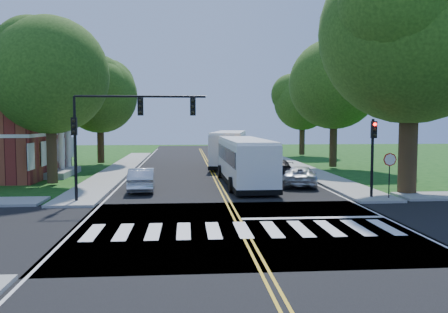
{
  "coord_description": "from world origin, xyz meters",
  "views": [
    {
      "loc": [
        -2.29,
        -19.38,
        4.42
      ],
      "look_at": [
        -0.11,
        7.63,
        2.4
      ],
      "focal_mm": 38.0,
      "sensor_mm": 36.0,
      "label": 1
    }
  ],
  "objects": [
    {
      "name": "hatchback",
      "position": [
        -5.08,
        10.61,
        0.75
      ],
      "size": [
        1.76,
        4.54,
        1.47
      ],
      "primitive_type": "imported",
      "rotation": [
        0.0,
        0.0,
        3.19
      ],
      "color": "silver",
      "rests_on": "road"
    },
    {
      "name": "edge_line_e",
      "position": [
        6.8,
        22.0,
        0.01
      ],
      "size": [
        0.12,
        70.0,
        0.01
      ],
      "primitive_type": "cube",
      "color": "silver",
      "rests_on": "road"
    },
    {
      "name": "sidewalk_ne",
      "position": [
        8.3,
        25.0,
        0.07
      ],
      "size": [
        2.6,
        40.0,
        0.15
      ],
      "primitive_type": "cube",
      "color": "gray",
      "rests_on": "ground"
    },
    {
      "name": "road",
      "position": [
        0.0,
        18.0,
        0.01
      ],
      "size": [
        14.0,
        96.0,
        0.01
      ],
      "primitive_type": "cube",
      "color": "black",
      "rests_on": "ground"
    },
    {
      "name": "tree_west_near",
      "position": [
        -11.5,
        14.0,
        7.53
      ],
      "size": [
        8.0,
        8.0,
        11.4
      ],
      "color": "#382816",
      "rests_on": "ground"
    },
    {
      "name": "tree_ne_big",
      "position": [
        11.0,
        8.0,
        9.62
      ],
      "size": [
        10.8,
        10.8,
        14.91
      ],
      "color": "#382816",
      "rests_on": "ground"
    },
    {
      "name": "crosswalk",
      "position": [
        0.0,
        -0.5,
        0.02
      ],
      "size": [
        12.6,
        3.0,
        0.01
      ],
      "primitive_type": "cube",
      "color": "silver",
      "rests_on": "road"
    },
    {
      "name": "signal_ne",
      "position": [
        8.2,
        6.44,
        2.96
      ],
      "size": [
        0.3,
        0.46,
        4.4
      ],
      "color": "black",
      "rests_on": "ground"
    },
    {
      "name": "suv",
      "position": [
        5.48,
        12.19,
        0.68
      ],
      "size": [
        3.36,
        5.24,
        1.34
      ],
      "primitive_type": "imported",
      "rotation": [
        0.0,
        0.0,
        2.89
      ],
      "color": "silver",
      "rests_on": "road"
    },
    {
      "name": "bus_lead",
      "position": [
        1.79,
        13.22,
        1.7
      ],
      "size": [
        3.15,
        12.38,
        3.19
      ],
      "rotation": [
        0.0,
        0.0,
        3.16
      ],
      "color": "white",
      "rests_on": "road"
    },
    {
      "name": "edge_line_w",
      "position": [
        -6.8,
        22.0,
        0.01
      ],
      "size": [
        0.12,
        70.0,
        0.01
      ],
      "primitive_type": "cube",
      "color": "silver",
      "rests_on": "road"
    },
    {
      "name": "dark_sedan",
      "position": [
        5.17,
        18.52,
        0.68
      ],
      "size": [
        1.9,
        4.59,
        1.33
      ],
      "primitive_type": "imported",
      "rotation": [
        0.0,
        0.0,
        3.13
      ],
      "color": "black",
      "rests_on": "road"
    },
    {
      "name": "center_line",
      "position": [
        0.0,
        22.0,
        0.01
      ],
      "size": [
        0.36,
        70.0,
        0.01
      ],
      "primitive_type": "cube",
      "color": "gold",
      "rests_on": "road"
    },
    {
      "name": "tree_west_far",
      "position": [
        -11.0,
        30.0,
        7.0
      ],
      "size": [
        7.6,
        7.6,
        10.67
      ],
      "color": "#382816",
      "rests_on": "ground"
    },
    {
      "name": "tree_east_far",
      "position": [
        12.5,
        40.0,
        6.86
      ],
      "size": [
        7.2,
        7.2,
        10.34
      ],
      "color": "#382816",
      "rests_on": "ground"
    },
    {
      "name": "sidewalk_nw",
      "position": [
        -8.3,
        25.0,
        0.07
      ],
      "size": [
        2.6,
        40.0,
        0.15
      ],
      "primitive_type": "cube",
      "color": "gray",
      "rests_on": "ground"
    },
    {
      "name": "stop_bar",
      "position": [
        3.5,
        1.6,
        0.02
      ],
      "size": [
        6.6,
        0.4,
        0.01
      ],
      "primitive_type": "cube",
      "color": "silver",
      "rests_on": "road"
    },
    {
      "name": "stop_sign",
      "position": [
        9.0,
        5.98,
        2.03
      ],
      "size": [
        0.76,
        0.08,
        2.53
      ],
      "color": "black",
      "rests_on": "ground"
    },
    {
      "name": "cross_road",
      "position": [
        0.0,
        0.0,
        0.01
      ],
      "size": [
        60.0,
        12.0,
        0.01
      ],
      "primitive_type": "cube",
      "color": "black",
      "rests_on": "ground"
    },
    {
      "name": "ground",
      "position": [
        0.0,
        0.0,
        0.0
      ],
      "size": [
        140.0,
        140.0,
        0.0
      ],
      "primitive_type": "plane",
      "color": "#0F3E10",
      "rests_on": "ground"
    },
    {
      "name": "bus_follow",
      "position": [
        2.03,
        27.39,
        1.8
      ],
      "size": [
        4.88,
        13.35,
        3.39
      ],
      "rotation": [
        0.0,
        0.0,
        2.98
      ],
      "color": "white",
      "rests_on": "road"
    },
    {
      "name": "tree_east_mid",
      "position": [
        11.5,
        24.0,
        7.86
      ],
      "size": [
        8.4,
        8.4,
        11.93
      ],
      "color": "#382816",
      "rests_on": "ground"
    },
    {
      "name": "signal_nw",
      "position": [
        -5.86,
        6.43,
        4.38
      ],
      "size": [
        7.15,
        0.46,
        5.66
      ],
      "color": "black",
      "rests_on": "ground"
    }
  ]
}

